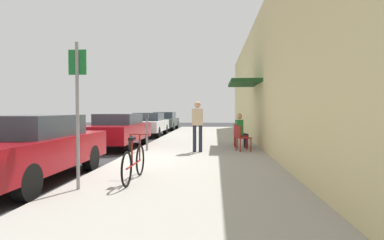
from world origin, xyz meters
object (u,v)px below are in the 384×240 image
Objects in this scene: parked_car_0 at (30,147)px; street_sign at (78,104)px; cafe_chair_1 at (239,135)px; pedestrian_standing at (198,122)px; parked_car_1 at (118,130)px; cafe_chair_2 at (238,133)px; parking_meter at (147,128)px; cafe_chair_0 at (241,137)px; seated_patron_1 at (241,129)px; parked_car_2 at (149,124)px; bicycle_0 at (134,163)px; parked_car_3 at (165,121)px.

street_sign is at bearing -33.51° from parked_car_0.
street_sign is 2.99× the size of cafe_chair_1.
pedestrian_standing is at bearing 51.36° from parked_car_0.
cafe_chair_2 is at bearing -1.81° from parked_car_1.
cafe_chair_1 is at bearing -9.07° from parked_car_1.
parking_meter is at bearing -155.14° from cafe_chair_2.
cafe_chair_0 is 0.67× the size of seated_patron_1.
seated_patron_1 is at bearing 62.07° from street_sign.
parking_meter is (1.55, -7.59, 0.17)m from parked_car_2.
seated_patron_1 is (4.88, 5.37, 0.08)m from parked_car_0.
cafe_chair_2 is at bearing 64.57° from street_sign.
parked_car_2 is (0.00, 5.93, -0.01)m from parked_car_1.
street_sign reaches higher than cafe_chair_1.
bicycle_0 is at bearing 42.28° from street_sign.
pedestrian_standing is (1.79, -0.29, 0.23)m from parking_meter.
seated_patron_1 is at bearing -8.83° from parked_car_1.
parked_car_3 is 5.06× the size of cafe_chair_0.
parking_meter is 5.51m from street_sign.
parked_car_3 is 13.57m from seated_patron_1.
parking_meter reaches higher than seated_patron_1.
street_sign reaches higher than pedestrian_standing.
parked_car_2 is 9.01m from cafe_chair_0.
parked_car_0 is 5.36m from pedestrian_standing.
cafe_chair_0 is 1.00× the size of cafe_chair_1.
parked_car_0 reaches higher than parked_car_3.
parked_car_0 is 3.41× the size of seated_patron_1.
cafe_chair_0 is (4.82, -1.68, -0.10)m from parked_car_1.
parking_meter is 3.45m from seated_patron_1.
parking_meter is 3.28m from cafe_chair_0.
parked_car_2 is 8.25m from cafe_chair_1.
seated_patron_1 is (2.56, 5.63, 0.34)m from bicycle_0.
parked_car_1 is 5.06× the size of cafe_chair_2.
bicycle_0 is 6.71m from cafe_chair_2.
parked_car_0 is 18.04m from parked_car_3.
bicycle_0 is 1.97× the size of cafe_chair_2.
parking_meter is 1.83m from pedestrian_standing.
parked_car_3 is at bearing 111.76° from cafe_chair_2.
parking_meter is 1.52× the size of cafe_chair_2.
parked_car_3 reaches higher than cafe_chair_0.
parked_car_3 is 5.06× the size of cafe_chair_1.
parked_car_0 is 5.06× the size of cafe_chair_2.
street_sign is at bearing -115.43° from cafe_chair_2.
parked_car_0 is at bearing -90.00° from parked_car_2.
parked_car_2 is 5.06× the size of cafe_chair_2.
cafe_chair_2 is (4.82, -0.15, -0.10)m from parked_car_1.
parked_car_1 reaches higher than bicycle_0.
cafe_chair_1 and cafe_chair_2 have the same top height.
parked_car_2 is at bearing 90.00° from parked_car_1.
parked_car_2 is at bearing 128.37° from cafe_chair_2.
parked_car_3 is 2.57× the size of bicycle_0.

